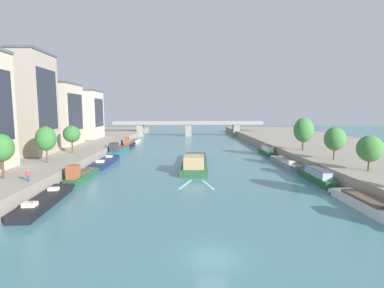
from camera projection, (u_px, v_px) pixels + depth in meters
The scene contains 26 objects.
ground_plane at pixel (212, 258), 23.33m from camera, with size 400.00×400.00×0.00m, color teal.
quay_left at pixel (43, 150), 76.55m from camera, with size 36.00×170.00×2.39m, color gray.
quay_right at pixel (336, 149), 79.00m from camera, with size 36.00×170.00×2.39m, color gray.
barge_midriver at pixel (195, 162), 60.84m from camera, with size 6.50×24.56×3.41m.
wake_behind_barge at pixel (197, 184), 46.29m from camera, with size 5.59×6.07×0.03m.
moored_boat_left_upstream at pixel (45, 200), 36.59m from camera, with size 3.18×14.25×2.16m.
moored_boat_left_lone at pixel (81, 175), 49.33m from camera, with size 2.48×11.73×3.18m.
moored_boat_left_midway at pixel (106, 162), 63.58m from camera, with size 3.18×14.29×2.21m.
moored_boat_left_far at pixel (118, 150), 78.75m from camera, with size 3.09×14.85×3.50m.
moored_boat_left_downstream at pixel (129, 144), 92.24m from camera, with size 2.30×10.99×3.40m.
moored_boat_left_second at pixel (135, 141), 104.50m from camera, with size 2.46×10.67×2.08m.
moored_boat_right_end at pixel (377, 206), 33.00m from camera, with size 3.06×14.66×3.38m.
moored_boat_right_second at pixel (316, 176), 48.02m from camera, with size 1.94×11.34×2.41m.
moored_boat_right_midway at pixel (285, 162), 62.86m from camera, with size 2.75×14.42×2.16m.
moored_boat_right_gap_after at pixel (267, 150), 77.16m from camera, with size 2.04×10.03×2.72m.
tree_left_by_lamp at pixel (1, 148), 39.79m from camera, with size 3.27×3.27×6.30m.
tree_left_nearest at pixel (46, 139), 52.10m from camera, with size 3.55×3.55×6.63m.
tree_left_third at pixel (72, 134), 63.80m from camera, with size 3.68×3.68×6.11m.
tree_right_by_lamp at pixel (370, 149), 45.03m from camera, with size 3.83×3.83×5.64m.
tree_right_second at pixel (335, 139), 55.25m from camera, with size 3.92×3.92×6.32m.
tree_right_end_of_row at pixel (304, 130), 68.21m from camera, with size 4.54×4.54×7.77m.
building_left_middle at pixel (15, 103), 60.85m from camera, with size 14.05×11.14×21.85m.
building_left_far_end at pixel (54, 114), 78.73m from camera, with size 12.48×13.29×16.90m.
building_left_corner at pixel (79, 114), 97.59m from camera, with size 14.41×12.20×16.18m.
bridge_far at pixel (188, 126), 130.36m from camera, with size 67.63×4.40×6.82m.
person_on_quay at pixel (28, 175), 38.65m from camera, with size 0.41×0.39×1.62m.
Camera 1 is at (-2.34, -22.00, 12.02)m, focal length 26.82 mm.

